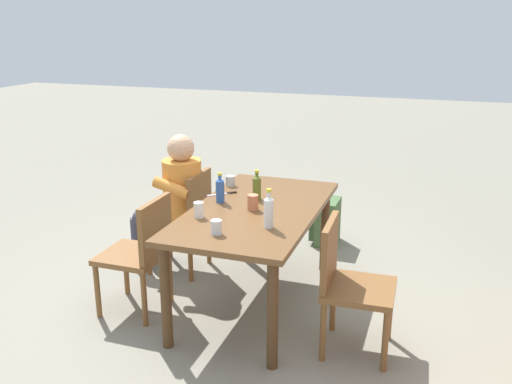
{
  "coord_description": "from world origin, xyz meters",
  "views": [
    {
      "loc": [
        3.59,
        1.23,
        2.07
      ],
      "look_at": [
        0.0,
        0.0,
        0.88
      ],
      "focal_mm": 39.1,
      "sensor_mm": 36.0,
      "label": 1
    }
  ],
  "objects_px": {
    "cup_glass": "(216,227)",
    "backpack_by_near_side": "(327,222)",
    "bottle_blue": "(220,189)",
    "cup_white": "(199,210)",
    "person_in_white_shirt": "(174,196)",
    "chair_near_right": "(142,249)",
    "bottle_olive": "(257,187)",
    "dining_table": "(256,220)",
    "cup_steel": "(230,181)",
    "chair_near_left": "(187,216)",
    "cup_terracotta": "(253,202)",
    "bottle_clear": "(269,211)",
    "chair_far_right": "(347,279)",
    "table_knife": "(224,194)"
  },
  "relations": [
    {
      "from": "person_in_white_shirt",
      "to": "bottle_olive",
      "type": "xyz_separation_m",
      "value": [
        0.17,
        0.79,
        0.21
      ]
    },
    {
      "from": "dining_table",
      "to": "chair_far_right",
      "type": "relative_size",
      "value": 1.88
    },
    {
      "from": "dining_table",
      "to": "chair_near_right",
      "type": "xyz_separation_m",
      "value": [
        0.37,
        -0.74,
        -0.18
      ]
    },
    {
      "from": "chair_near_right",
      "to": "bottle_olive",
      "type": "xyz_separation_m",
      "value": [
        -0.56,
        0.68,
        0.37
      ]
    },
    {
      "from": "chair_near_left",
      "to": "cup_white",
      "type": "height_order",
      "value": "cup_white"
    },
    {
      "from": "cup_terracotta",
      "to": "cup_white",
      "type": "bearing_deg",
      "value": -48.26
    },
    {
      "from": "chair_near_right",
      "to": "bottle_olive",
      "type": "bearing_deg",
      "value": 129.81
    },
    {
      "from": "chair_far_right",
      "to": "cup_terracotta",
      "type": "distance_m",
      "value": 0.88
    },
    {
      "from": "bottle_blue",
      "to": "backpack_by_near_side",
      "type": "height_order",
      "value": "bottle_blue"
    },
    {
      "from": "chair_near_left",
      "to": "bottle_blue",
      "type": "bearing_deg",
      "value": 53.47
    },
    {
      "from": "chair_near_left",
      "to": "backpack_by_near_side",
      "type": "bearing_deg",
      "value": 134.69
    },
    {
      "from": "chair_near_left",
      "to": "cup_steel",
      "type": "xyz_separation_m",
      "value": [
        -0.09,
        0.36,
        0.32
      ]
    },
    {
      "from": "chair_near_right",
      "to": "cup_steel",
      "type": "distance_m",
      "value": 0.96
    },
    {
      "from": "bottle_clear",
      "to": "cup_white",
      "type": "height_order",
      "value": "bottle_clear"
    },
    {
      "from": "chair_near_left",
      "to": "bottle_blue",
      "type": "xyz_separation_m",
      "value": [
        0.33,
        0.44,
        0.37
      ]
    },
    {
      "from": "chair_near_left",
      "to": "bottle_clear",
      "type": "xyz_separation_m",
      "value": [
        0.71,
        0.94,
        0.39
      ]
    },
    {
      "from": "chair_far_right",
      "to": "person_in_white_shirt",
      "type": "bearing_deg",
      "value": -115.04
    },
    {
      "from": "cup_glass",
      "to": "cup_steel",
      "type": "xyz_separation_m",
      "value": [
        -1.02,
        -0.31,
        -0.01
      ]
    },
    {
      "from": "cup_white",
      "to": "backpack_by_near_side",
      "type": "relative_size",
      "value": 0.25
    },
    {
      "from": "bottle_blue",
      "to": "cup_white",
      "type": "height_order",
      "value": "bottle_blue"
    },
    {
      "from": "chair_near_left",
      "to": "cup_white",
      "type": "relative_size",
      "value": 8.04
    },
    {
      "from": "bottle_olive",
      "to": "person_in_white_shirt",
      "type": "bearing_deg",
      "value": -102.41
    },
    {
      "from": "chair_far_right",
      "to": "cup_white",
      "type": "height_order",
      "value": "cup_white"
    },
    {
      "from": "chair_far_right",
      "to": "backpack_by_near_side",
      "type": "height_order",
      "value": "chair_far_right"
    },
    {
      "from": "dining_table",
      "to": "bottle_olive",
      "type": "xyz_separation_m",
      "value": [
        -0.2,
        -0.06,
        0.19
      ]
    },
    {
      "from": "person_in_white_shirt",
      "to": "cup_terracotta",
      "type": "distance_m",
      "value": 0.95
    },
    {
      "from": "person_in_white_shirt",
      "to": "bottle_olive",
      "type": "distance_m",
      "value": 0.83
    },
    {
      "from": "person_in_white_shirt",
      "to": "bottle_clear",
      "type": "relative_size",
      "value": 4.47
    },
    {
      "from": "chair_near_left",
      "to": "person_in_white_shirt",
      "type": "height_order",
      "value": "person_in_white_shirt"
    },
    {
      "from": "bottle_clear",
      "to": "chair_near_left",
      "type": "bearing_deg",
      "value": -127.16
    },
    {
      "from": "chair_far_right",
      "to": "cup_white",
      "type": "xyz_separation_m",
      "value": [
        -0.06,
        -1.04,
        0.33
      ]
    },
    {
      "from": "dining_table",
      "to": "cup_steel",
      "type": "height_order",
      "value": "cup_steel"
    },
    {
      "from": "chair_near_right",
      "to": "cup_glass",
      "type": "height_order",
      "value": "chair_near_right"
    },
    {
      "from": "chair_near_right",
      "to": "cup_white",
      "type": "relative_size",
      "value": 8.04
    },
    {
      "from": "chair_near_left",
      "to": "cup_terracotta",
      "type": "distance_m",
      "value": 0.9
    },
    {
      "from": "bottle_blue",
      "to": "bottle_olive",
      "type": "bearing_deg",
      "value": 123.29
    },
    {
      "from": "bottle_blue",
      "to": "table_knife",
      "type": "bearing_deg",
      "value": -166.96
    },
    {
      "from": "chair_far_right",
      "to": "bottle_olive",
      "type": "distance_m",
      "value": 1.05
    },
    {
      "from": "chair_near_left",
      "to": "cup_glass",
      "type": "xyz_separation_m",
      "value": [
        0.93,
        0.67,
        0.32
      ]
    },
    {
      "from": "bottle_blue",
      "to": "cup_steel",
      "type": "distance_m",
      "value": 0.43
    },
    {
      "from": "chair_near_left",
      "to": "chair_far_right",
      "type": "relative_size",
      "value": 1.0
    },
    {
      "from": "bottle_olive",
      "to": "bottle_blue",
      "type": "bearing_deg",
      "value": -56.71
    },
    {
      "from": "person_in_white_shirt",
      "to": "cup_white",
      "type": "relative_size",
      "value": 10.89
    },
    {
      "from": "cup_white",
      "to": "backpack_by_near_side",
      "type": "bearing_deg",
      "value": 161.47
    },
    {
      "from": "bottle_olive",
      "to": "cup_glass",
      "type": "distance_m",
      "value": 0.76
    },
    {
      "from": "cup_glass",
      "to": "cup_terracotta",
      "type": "height_order",
      "value": "cup_terracotta"
    },
    {
      "from": "cup_glass",
      "to": "backpack_by_near_side",
      "type": "bearing_deg",
      "value": 170.44
    },
    {
      "from": "dining_table",
      "to": "chair_near_left",
      "type": "xyz_separation_m",
      "value": [
        -0.37,
        -0.74,
        -0.18
      ]
    },
    {
      "from": "bottle_clear",
      "to": "cup_glass",
      "type": "xyz_separation_m",
      "value": [
        0.22,
        -0.28,
        -0.07
      ]
    },
    {
      "from": "person_in_white_shirt",
      "to": "chair_far_right",
      "type": "bearing_deg",
      "value": 64.96
    }
  ]
}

